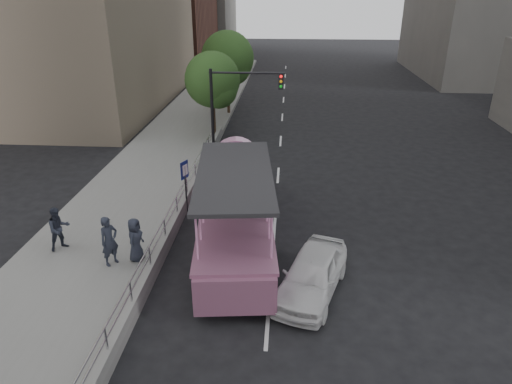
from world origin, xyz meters
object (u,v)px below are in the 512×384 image
at_px(pedestrian_far, 135,240).
at_px(street_tree_near, 214,82).
at_px(car, 312,274).
at_px(pedestrian_near, 109,241).
at_px(street_tree_far, 229,60).
at_px(traffic_signal, 233,100).
at_px(pedestrian_mid, 59,229).
at_px(duck_boat, 236,209).
at_px(parking_sign, 185,180).

xyz_separation_m(pedestrian_far, street_tree_near, (0.56, 15.08, 2.70)).
xyz_separation_m(car, street_tree_near, (-5.68, 16.19, 3.10)).
bearing_deg(pedestrian_near, street_tree_far, 31.03).
xyz_separation_m(car, traffic_signal, (-4.09, 12.76, 2.78)).
height_order(car, street_tree_far, street_tree_far).
height_order(pedestrian_near, pedestrian_far, pedestrian_near).
height_order(pedestrian_mid, street_tree_near, street_tree_near).
distance_m(car, pedestrian_far, 6.36).
bearing_deg(street_tree_far, duck_boat, -82.17).
height_order(pedestrian_far, street_tree_far, street_tree_far).
height_order(pedestrian_near, street_tree_far, street_tree_far).
relative_size(pedestrian_near, traffic_signal, 0.35).
bearing_deg(pedestrian_near, traffic_signal, 21.32).
bearing_deg(street_tree_far, street_tree_near, -91.91).
relative_size(pedestrian_mid, parking_sign, 0.69).
xyz_separation_m(duck_boat, parking_sign, (-2.47, 2.12, 0.29)).
bearing_deg(duck_boat, pedestrian_far, -144.82).
bearing_deg(street_tree_far, traffic_signal, -81.57).
bearing_deg(street_tree_near, duck_boat, -77.70).
bearing_deg(duck_boat, street_tree_near, 102.30).
height_order(pedestrian_mid, parking_sign, parking_sign).
xyz_separation_m(car, pedestrian_near, (-7.06, 0.76, 0.50)).
xyz_separation_m(parking_sign, traffic_signal, (1.29, 7.18, 1.94)).
relative_size(duck_boat, pedestrian_near, 5.73).
distance_m(duck_boat, pedestrian_near, 4.95).
relative_size(duck_boat, car, 2.49).
relative_size(pedestrian_far, street_tree_far, 0.25).
bearing_deg(pedestrian_mid, duck_boat, -30.95).
distance_m(parking_sign, street_tree_near, 10.85).
bearing_deg(duck_boat, street_tree_far, 97.83).
bearing_deg(pedestrian_near, parking_sign, 16.01).
relative_size(pedestrian_mid, street_tree_near, 0.30).
bearing_deg(pedestrian_far, duck_boat, -47.46).
relative_size(pedestrian_far, street_tree_near, 0.29).
height_order(car, pedestrian_mid, pedestrian_mid).
bearing_deg(pedestrian_mid, traffic_signal, 18.03).
bearing_deg(pedestrian_near, street_tree_near, 30.14).
relative_size(car, pedestrian_far, 2.59).
bearing_deg(traffic_signal, parking_sign, -100.20).
height_order(traffic_signal, street_tree_far, street_tree_far).
xyz_separation_m(duck_boat, traffic_signal, (-1.18, 9.30, 2.22)).
xyz_separation_m(pedestrian_near, street_tree_near, (1.37, 15.42, 2.60)).
bearing_deg(pedestrian_mid, pedestrian_far, -56.73).
height_order(duck_boat, street_tree_near, street_tree_near).
distance_m(car, street_tree_far, 23.13).
height_order(pedestrian_far, traffic_signal, traffic_signal).
distance_m(pedestrian_near, street_tree_far, 21.70).
relative_size(pedestrian_near, street_tree_near, 0.32).
xyz_separation_m(duck_boat, pedestrian_mid, (-6.41, -1.82, -0.13)).
bearing_deg(street_tree_near, traffic_signal, -65.02).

